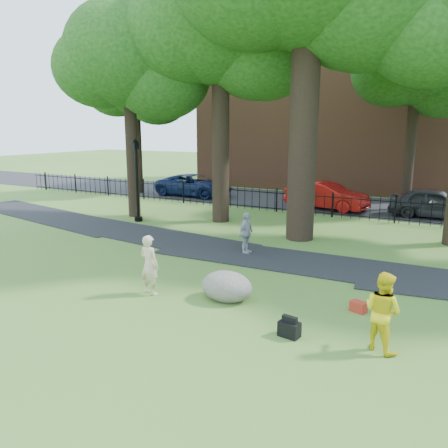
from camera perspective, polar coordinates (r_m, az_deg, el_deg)
The scene contains 16 objects.
ground at distance 11.98m, azimuth -1.23°, elevation -9.25°, with size 120.00×120.00×0.00m, color #416A25.
footpath at distance 14.97m, azimuth 9.58°, elevation -4.94°, with size 36.00×2.60×0.03m, color black.
street at distance 26.62m, azimuth 16.09°, elevation 2.39°, with size 80.00×7.00×0.02m, color black.
iron_fence at distance 22.68m, azimuth 13.95°, elevation 2.37°, with size 44.00×0.04×1.20m.
brick_building at distance 35.02m, azimuth 13.08°, elevation 14.72°, with size 18.00×8.00×12.00m, color brown.
tree_row at distance 19.11m, azimuth 13.86°, elevation 23.35°, with size 26.82×7.96×12.42m.
woman at distance 11.96m, azimuth -9.73°, elevation -5.28°, with size 0.60×0.39×1.65m, color tan.
man at distance 9.49m, azimuth 20.00°, elevation -10.67°, with size 0.80×0.63×1.65m, color yellow.
pedestrian at distance 15.59m, azimuth 2.89°, elevation -1.20°, with size 0.88×0.37×1.51m, color #9A9A9E.
boulder at distance 11.57m, azimuth 0.35°, elevation -7.89°, with size 1.40×1.05×0.82m, color slate.
lamppost at distance 21.28m, azimuth -11.31°, elevation 5.46°, with size 0.39×0.39×3.93m.
backpack at distance 9.82m, azimuth 8.53°, elevation -13.43°, with size 0.45×0.28×0.34m, color black.
red_bag at distance 11.40m, azimuth 17.15°, elevation -10.29°, with size 0.38×0.24×0.26m, color maroon.
red_sedan at distance 24.85m, azimuth 13.23°, elevation 3.61°, with size 1.59×4.55×1.50m, color #9D0F0C.
navy_van at distance 29.01m, azimuth -3.91°, elevation 5.08°, with size 2.39×5.18×1.44m, color #0E1C46.
grey_car at distance 24.19m, azimuth 25.85°, elevation 2.42°, with size 1.74×4.33×1.47m, color black.
Camera 1 is at (5.53, -9.66, 4.43)m, focal length 35.00 mm.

